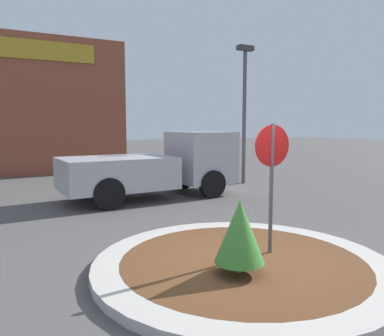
% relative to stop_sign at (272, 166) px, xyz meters
% --- Properties ---
extents(ground_plane, '(120.00, 120.00, 0.00)m').
position_rel_stop_sign_xyz_m(ground_plane, '(-0.66, -0.08, -1.70)').
color(ground_plane, '#514F4C').
extents(traffic_island, '(5.00, 5.00, 0.16)m').
position_rel_stop_sign_xyz_m(traffic_island, '(-0.66, -0.08, -1.62)').
color(traffic_island, '#BCB7AD').
rests_on(traffic_island, ground_plane).
extents(stop_sign, '(0.73, 0.07, 2.44)m').
position_rel_stop_sign_xyz_m(stop_sign, '(0.00, 0.00, 0.00)').
color(stop_sign, '#4C4C51').
rests_on(stop_sign, ground_plane).
extents(island_shrub, '(0.77, 0.77, 1.14)m').
position_rel_stop_sign_xyz_m(island_shrub, '(-1.04, -0.54, -0.88)').
color(island_shrub, brown).
rests_on(island_shrub, traffic_island).
extents(utility_truck, '(5.87, 2.57, 2.20)m').
position_rel_stop_sign_xyz_m(utility_truck, '(0.59, 6.54, -0.63)').
color(utility_truck, '#B2B2B7').
rests_on(utility_truck, ground_plane).
extents(storefront_building, '(10.78, 6.07, 6.80)m').
position_rel_stop_sign_xyz_m(storefront_building, '(-3.41, 17.40, 1.71)').
color(storefront_building, brown).
rests_on(storefront_building, ground_plane).
extents(light_pole, '(0.70, 0.30, 5.68)m').
position_rel_stop_sign_xyz_m(light_pole, '(4.97, 7.80, 1.68)').
color(light_pole, '#4C4C51').
rests_on(light_pole, ground_plane).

